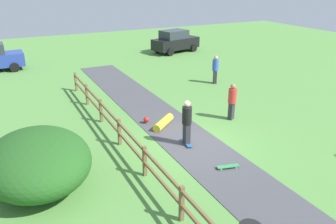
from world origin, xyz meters
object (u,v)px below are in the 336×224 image
object	(u,v)px
bystander_red	(232,100)
skater_fallen	(162,122)
skateboard_loose	(228,166)
bush_large	(38,161)
parked_car_black	(175,41)
skater_riding	(187,120)
bystander_blue	(215,68)

from	to	relation	value
bystander_red	skater_fallen	bearing A→B (deg)	168.12
skateboard_loose	bystander_red	bearing A→B (deg)	52.55
bush_large	skateboard_loose	distance (m)	6.34
bush_large	skateboard_loose	world-z (taller)	bush_large
parked_car_black	skater_riding	bearing A→B (deg)	-116.26
bush_large	skater_fallen	world-z (taller)	bush_large
skater_fallen	bystander_red	bearing A→B (deg)	-11.88
bush_large	skater_fallen	distance (m)	6.10
bush_large	bystander_red	xyz separation A→B (m)	(8.80, 1.81, 0.05)
skater_riding	skater_fallen	world-z (taller)	skater_riding
bush_large	bystander_red	bearing A→B (deg)	11.61
skater_fallen	skateboard_loose	distance (m)	4.35
skateboard_loose	parked_car_black	bearing A→B (deg)	67.72
skater_fallen	skateboard_loose	xyz separation A→B (m)	(0.51, -4.32, -0.11)
skateboard_loose	bystander_red	world-z (taller)	bystander_red
skater_riding	skateboard_loose	size ratio (longest dim) A/B	2.25
bystander_blue	bystander_red	world-z (taller)	bystander_blue
skateboard_loose	skater_riding	bearing A→B (deg)	100.31
skater_fallen	parked_car_black	world-z (taller)	parked_car_black
bystander_blue	parked_car_black	bearing A→B (deg)	77.18
bush_large	skater_fallen	bearing A→B (deg)	24.37
skater_fallen	bystander_red	distance (m)	3.44
bystander_red	parked_car_black	distance (m)	15.36
skater_riding	bystander_blue	xyz separation A→B (m)	(5.74, 6.55, -0.09)
skateboard_loose	bystander_red	xyz separation A→B (m)	(2.78, 3.62, 0.87)
skater_fallen	skateboard_loose	bearing A→B (deg)	-83.31
skater_fallen	bystander_red	size ratio (longest dim) A/B	0.81
skater_riding	parked_car_black	xyz separation A→B (m)	(7.89, 15.99, -0.10)
skater_riding	bystander_red	size ratio (longest dim) A/B	1.07
bush_large	parked_car_black	bearing A→B (deg)	50.59
bush_large	bystander_blue	world-z (taller)	bush_large
skater_fallen	bystander_red	xyz separation A→B (m)	(3.28, -0.69, 0.76)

